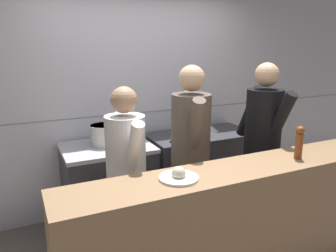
{
  "coord_description": "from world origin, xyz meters",
  "views": [
    {
      "loc": [
        -1.28,
        -2.08,
        1.93
      ],
      "look_at": [
        0.06,
        0.76,
        1.15
      ],
      "focal_mm": 35.0,
      "sensor_mm": 36.0,
      "label": 1
    }
  ],
  "objects_px": {
    "plated_dish_main": "(179,176)",
    "chef_sous": "(190,150)",
    "mixing_bowl_steel": "(210,128)",
    "pepper_mill": "(299,142)",
    "oven_range": "(109,186)",
    "chefs_knife": "(182,140)",
    "chef_head_cook": "(126,172)",
    "chef_line": "(262,141)",
    "stock_pot": "(104,135)"
  },
  "relations": [
    {
      "from": "pepper_mill",
      "to": "chef_line",
      "type": "height_order",
      "value": "chef_line"
    },
    {
      "from": "chef_line",
      "to": "chef_head_cook",
      "type": "bearing_deg",
      "value": 179.11
    },
    {
      "from": "oven_range",
      "to": "stock_pot",
      "type": "relative_size",
      "value": 3.22
    },
    {
      "from": "plated_dish_main",
      "to": "chef_sous",
      "type": "xyz_separation_m",
      "value": [
        0.45,
        0.65,
        -0.07
      ]
    },
    {
      "from": "mixing_bowl_steel",
      "to": "chef_sous",
      "type": "xyz_separation_m",
      "value": [
        -0.66,
        -0.72,
        0.02
      ]
    },
    {
      "from": "mixing_bowl_steel",
      "to": "chefs_knife",
      "type": "height_order",
      "value": "mixing_bowl_steel"
    },
    {
      "from": "oven_range",
      "to": "chef_head_cook",
      "type": "xyz_separation_m",
      "value": [
        -0.03,
        -0.75,
        0.44
      ]
    },
    {
      "from": "chef_line",
      "to": "mixing_bowl_steel",
      "type": "bearing_deg",
      "value": 98.5
    },
    {
      "from": "oven_range",
      "to": "mixing_bowl_steel",
      "type": "relative_size",
      "value": 4.31
    },
    {
      "from": "chef_line",
      "to": "oven_range",
      "type": "bearing_deg",
      "value": 151.11
    },
    {
      "from": "mixing_bowl_steel",
      "to": "chef_line",
      "type": "xyz_separation_m",
      "value": [
        0.13,
        -0.77,
        0.03
      ]
    },
    {
      "from": "chef_head_cook",
      "to": "chef_line",
      "type": "bearing_deg",
      "value": -0.48
    },
    {
      "from": "chef_head_cook",
      "to": "chef_sous",
      "type": "distance_m",
      "value": 0.65
    },
    {
      "from": "mixing_bowl_steel",
      "to": "chef_sous",
      "type": "bearing_deg",
      "value": -132.81
    },
    {
      "from": "oven_range",
      "to": "chef_line",
      "type": "bearing_deg",
      "value": -27.58
    },
    {
      "from": "chefs_knife",
      "to": "chef_head_cook",
      "type": "height_order",
      "value": "chef_head_cook"
    },
    {
      "from": "chefs_knife",
      "to": "chef_sous",
      "type": "relative_size",
      "value": 0.22
    },
    {
      "from": "stock_pot",
      "to": "plated_dish_main",
      "type": "distance_m",
      "value": 1.37
    },
    {
      "from": "stock_pot",
      "to": "chefs_knife",
      "type": "height_order",
      "value": "stock_pot"
    },
    {
      "from": "mixing_bowl_steel",
      "to": "chef_sous",
      "type": "height_order",
      "value": "chef_sous"
    },
    {
      "from": "mixing_bowl_steel",
      "to": "pepper_mill",
      "type": "distance_m",
      "value": 1.42
    },
    {
      "from": "plated_dish_main",
      "to": "chef_head_cook",
      "type": "relative_size",
      "value": 0.17
    },
    {
      "from": "chef_head_cook",
      "to": "oven_range",
      "type": "bearing_deg",
      "value": 86.72
    },
    {
      "from": "oven_range",
      "to": "pepper_mill",
      "type": "bearing_deg",
      "value": -48.08
    },
    {
      "from": "stock_pot",
      "to": "mixing_bowl_steel",
      "type": "relative_size",
      "value": 1.34
    },
    {
      "from": "plated_dish_main",
      "to": "chefs_knife",
      "type": "bearing_deg",
      "value": 61.47
    },
    {
      "from": "oven_range",
      "to": "chef_line",
      "type": "relative_size",
      "value": 0.52
    },
    {
      "from": "plated_dish_main",
      "to": "chef_line",
      "type": "distance_m",
      "value": 1.39
    },
    {
      "from": "oven_range",
      "to": "mixing_bowl_steel",
      "type": "xyz_separation_m",
      "value": [
        1.28,
        0.03,
        0.5
      ]
    },
    {
      "from": "chef_head_cook",
      "to": "chef_line",
      "type": "height_order",
      "value": "chef_line"
    },
    {
      "from": "plated_dish_main",
      "to": "chef_head_cook",
      "type": "bearing_deg",
      "value": 108.03
    },
    {
      "from": "stock_pot",
      "to": "chef_head_cook",
      "type": "relative_size",
      "value": 0.18
    },
    {
      "from": "chefs_knife",
      "to": "chef_sous",
      "type": "height_order",
      "value": "chef_sous"
    },
    {
      "from": "stock_pot",
      "to": "chefs_knife",
      "type": "bearing_deg",
      "value": -12.47
    },
    {
      "from": "oven_range",
      "to": "mixing_bowl_steel",
      "type": "height_order",
      "value": "mixing_bowl_steel"
    },
    {
      "from": "oven_range",
      "to": "plated_dish_main",
      "type": "relative_size",
      "value": 3.29
    },
    {
      "from": "stock_pot",
      "to": "chefs_knife",
      "type": "distance_m",
      "value": 0.85
    },
    {
      "from": "stock_pot",
      "to": "chef_sous",
      "type": "height_order",
      "value": "chef_sous"
    },
    {
      "from": "pepper_mill",
      "to": "chefs_knife",
      "type": "bearing_deg",
      "value": 109.29
    },
    {
      "from": "chef_line",
      "to": "pepper_mill",
      "type": "bearing_deg",
      "value": -107.36
    },
    {
      "from": "pepper_mill",
      "to": "chef_line",
      "type": "xyz_separation_m",
      "value": [
        0.18,
        0.63,
        -0.19
      ]
    },
    {
      "from": "plated_dish_main",
      "to": "chef_sous",
      "type": "distance_m",
      "value": 0.8
    },
    {
      "from": "chefs_knife",
      "to": "chef_sous",
      "type": "bearing_deg",
      "value": -109.52
    },
    {
      "from": "stock_pot",
      "to": "mixing_bowl_steel",
      "type": "distance_m",
      "value": 1.29
    },
    {
      "from": "chef_head_cook",
      "to": "chef_sous",
      "type": "xyz_separation_m",
      "value": [
        0.64,
        0.07,
        0.08
      ]
    },
    {
      "from": "stock_pot",
      "to": "mixing_bowl_steel",
      "type": "xyz_separation_m",
      "value": [
        1.29,
        0.0,
        -0.07
      ]
    },
    {
      "from": "chefs_knife",
      "to": "chef_line",
      "type": "distance_m",
      "value": 0.85
    },
    {
      "from": "oven_range",
      "to": "chef_sous",
      "type": "distance_m",
      "value": 1.05
    },
    {
      "from": "oven_range",
      "to": "plated_dish_main",
      "type": "bearing_deg",
      "value": -83.18
    },
    {
      "from": "chef_sous",
      "to": "plated_dish_main",
      "type": "bearing_deg",
      "value": -106.41
    }
  ]
}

